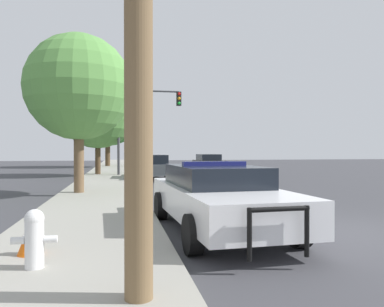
{
  "coord_description": "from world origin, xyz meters",
  "views": [
    {
      "loc": [
        -4.46,
        -6.89,
        1.67
      ],
      "look_at": [
        -0.55,
        13.06,
        1.49
      ],
      "focal_mm": 35.0,
      "sensor_mm": 36.0,
      "label": 1
    }
  ],
  "objects_px": {
    "tree_sidewalk_near": "(79,88)",
    "tree_sidewalk_mid": "(98,111)",
    "tree_sidewalk_far": "(108,114)",
    "car_background_oncoming": "(209,162)",
    "fire_hydrant": "(34,237)",
    "police_car": "(217,195)",
    "car_background_midblock": "(153,166)",
    "traffic_light": "(144,114)",
    "traffic_cone": "(30,239)"
  },
  "relations": [
    {
      "from": "tree_sidewalk_near",
      "to": "tree_sidewalk_mid",
      "type": "relative_size",
      "value": 0.88
    },
    {
      "from": "tree_sidewalk_mid",
      "to": "tree_sidewalk_far",
      "type": "bearing_deg",
      "value": 88.85
    },
    {
      "from": "car_background_oncoming",
      "to": "tree_sidewalk_near",
      "type": "distance_m",
      "value": 16.52
    },
    {
      "from": "fire_hydrant",
      "to": "tree_sidewalk_mid",
      "type": "xyz_separation_m",
      "value": [
        -0.25,
        19.65,
        3.69
      ]
    },
    {
      "from": "police_car",
      "to": "car_background_midblock",
      "type": "height_order",
      "value": "police_car"
    },
    {
      "from": "fire_hydrant",
      "to": "tree_sidewalk_mid",
      "type": "bearing_deg",
      "value": 90.72
    },
    {
      "from": "tree_sidewalk_mid",
      "to": "fire_hydrant",
      "type": "bearing_deg",
      "value": -89.28
    },
    {
      "from": "traffic_light",
      "to": "traffic_cone",
      "type": "xyz_separation_m",
      "value": [
        -2.83,
        -18.01,
        -3.63
      ]
    },
    {
      "from": "traffic_light",
      "to": "car_background_oncoming",
      "type": "relative_size",
      "value": 1.32
    },
    {
      "from": "tree_sidewalk_mid",
      "to": "tree_sidewalk_far",
      "type": "xyz_separation_m",
      "value": [
        0.25,
        12.66,
        1.02
      ]
    },
    {
      "from": "police_car",
      "to": "tree_sidewalk_far",
      "type": "relative_size",
      "value": 0.64
    },
    {
      "from": "car_background_midblock",
      "to": "car_background_oncoming",
      "type": "bearing_deg",
      "value": 56.38
    },
    {
      "from": "car_background_midblock",
      "to": "traffic_light",
      "type": "bearing_deg",
      "value": 101.26
    },
    {
      "from": "tree_sidewalk_far",
      "to": "traffic_cone",
      "type": "bearing_deg",
      "value": -90.38
    },
    {
      "from": "car_background_midblock",
      "to": "traffic_cone",
      "type": "distance_m",
      "value": 15.85
    },
    {
      "from": "car_background_midblock",
      "to": "tree_sidewalk_far",
      "type": "height_order",
      "value": "tree_sidewalk_far"
    },
    {
      "from": "traffic_light",
      "to": "tree_sidewalk_far",
      "type": "bearing_deg",
      "value": 100.9
    },
    {
      "from": "tree_sidewalk_mid",
      "to": "tree_sidewalk_near",
      "type": "bearing_deg",
      "value": -90.54
    },
    {
      "from": "police_car",
      "to": "tree_sidewalk_near",
      "type": "distance_m",
      "value": 8.17
    },
    {
      "from": "tree_sidewalk_mid",
      "to": "traffic_cone",
      "type": "distance_m",
      "value": 19.35
    },
    {
      "from": "tree_sidewalk_far",
      "to": "traffic_cone",
      "type": "height_order",
      "value": "tree_sidewalk_far"
    },
    {
      "from": "police_car",
      "to": "tree_sidewalk_near",
      "type": "relative_size",
      "value": 0.93
    },
    {
      "from": "fire_hydrant",
      "to": "traffic_light",
      "type": "xyz_separation_m",
      "value": [
        2.63,
        18.7,
        3.46
      ]
    },
    {
      "from": "tree_sidewalk_mid",
      "to": "traffic_cone",
      "type": "relative_size",
      "value": 14.02
    },
    {
      "from": "car_background_midblock",
      "to": "car_background_oncoming",
      "type": "relative_size",
      "value": 1.11
    },
    {
      "from": "traffic_cone",
      "to": "car_background_midblock",
      "type": "bearing_deg",
      "value": 78.29
    },
    {
      "from": "tree_sidewalk_far",
      "to": "traffic_cone",
      "type": "xyz_separation_m",
      "value": [
        -0.21,
        -31.62,
        -4.88
      ]
    },
    {
      "from": "fire_hydrant",
      "to": "car_background_oncoming",
      "type": "relative_size",
      "value": 0.19
    },
    {
      "from": "car_background_oncoming",
      "to": "tree_sidewalk_near",
      "type": "height_order",
      "value": "tree_sidewalk_near"
    },
    {
      "from": "police_car",
      "to": "car_background_midblock",
      "type": "xyz_separation_m",
      "value": [
        -0.09,
        13.86,
        0.02
      ]
    },
    {
      "from": "police_car",
      "to": "fire_hydrant",
      "type": "distance_m",
      "value": 3.89
    },
    {
      "from": "car_background_midblock",
      "to": "car_background_oncoming",
      "type": "height_order",
      "value": "car_background_midblock"
    },
    {
      "from": "police_car",
      "to": "tree_sidewalk_mid",
      "type": "relative_size",
      "value": 0.82
    },
    {
      "from": "tree_sidewalk_mid",
      "to": "tree_sidewalk_far",
      "type": "relative_size",
      "value": 0.79
    },
    {
      "from": "car_background_midblock",
      "to": "police_car",
      "type": "bearing_deg",
      "value": -87.07
    },
    {
      "from": "tree_sidewalk_near",
      "to": "tree_sidewalk_mid",
      "type": "height_order",
      "value": "tree_sidewalk_mid"
    },
    {
      "from": "tree_sidewalk_mid",
      "to": "traffic_light",
      "type": "bearing_deg",
      "value": -18.26
    },
    {
      "from": "fire_hydrant",
      "to": "car_background_midblock",
      "type": "height_order",
      "value": "car_background_midblock"
    },
    {
      "from": "fire_hydrant",
      "to": "tree_sidewalk_far",
      "type": "height_order",
      "value": "tree_sidewalk_far"
    },
    {
      "from": "car_background_midblock",
      "to": "tree_sidewalk_mid",
      "type": "relative_size",
      "value": 0.7
    },
    {
      "from": "car_background_oncoming",
      "to": "traffic_cone",
      "type": "distance_m",
      "value": 23.68
    },
    {
      "from": "police_car",
      "to": "fire_hydrant",
      "type": "height_order",
      "value": "police_car"
    },
    {
      "from": "traffic_light",
      "to": "tree_sidewalk_near",
      "type": "height_order",
      "value": "tree_sidewalk_near"
    },
    {
      "from": "fire_hydrant",
      "to": "tree_sidewalk_near",
      "type": "xyz_separation_m",
      "value": [
        -0.35,
        9.0,
        3.42
      ]
    },
    {
      "from": "traffic_light",
      "to": "tree_sidewalk_far",
      "type": "xyz_separation_m",
      "value": [
        -2.62,
        13.61,
        1.25
      ]
    },
    {
      "from": "traffic_light",
      "to": "tree_sidewalk_mid",
      "type": "relative_size",
      "value": 0.83
    },
    {
      "from": "traffic_light",
      "to": "tree_sidewalk_near",
      "type": "relative_size",
      "value": 0.95
    },
    {
      "from": "car_background_oncoming",
      "to": "police_car",
      "type": "bearing_deg",
      "value": 75.62
    },
    {
      "from": "car_background_oncoming",
      "to": "traffic_cone",
      "type": "bearing_deg",
      "value": 68.73
    },
    {
      "from": "police_car",
      "to": "car_background_oncoming",
      "type": "distance_m",
      "value": 21.15
    }
  ]
}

